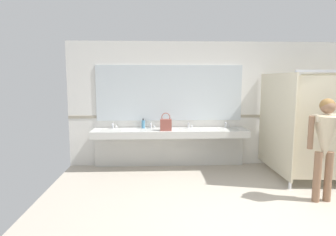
% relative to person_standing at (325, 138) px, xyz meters
% --- Properties ---
extents(ground_plane, '(6.96, 5.96, 0.10)m').
position_rel_person_standing_xyz_m(ground_plane, '(-0.84, -0.69, -1.03)').
color(ground_plane, '#B2A899').
extents(wall_back, '(6.96, 0.12, 2.61)m').
position_rel_person_standing_xyz_m(wall_back, '(-0.84, 2.05, 0.33)').
color(wall_back, silver).
rests_on(wall_back, ground_plane).
extents(wall_back_tile_band, '(6.96, 0.01, 0.06)m').
position_rel_person_standing_xyz_m(wall_back_tile_band, '(-0.84, 1.98, 0.07)').
color(wall_back_tile_band, '#9E937F').
rests_on(wall_back_tile_band, wall_back).
extents(vanity_counter, '(3.15, 0.54, 0.93)m').
position_rel_person_standing_xyz_m(vanity_counter, '(-2.21, 1.78, -0.37)').
color(vanity_counter, silver).
rests_on(vanity_counter, ground_plane).
extents(mirror_panel, '(3.05, 0.02, 1.15)m').
position_rel_person_standing_xyz_m(mirror_panel, '(-2.21, 1.97, 0.57)').
color(mirror_panel, silver).
rests_on(mirror_panel, wall_back).
extents(bathroom_stalls, '(1.76, 1.55, 1.98)m').
position_rel_person_standing_xyz_m(bathroom_stalls, '(0.60, 1.02, 0.06)').
color(bathroom_stalls, beige).
rests_on(bathroom_stalls, ground_plane).
extents(person_standing, '(0.55, 0.43, 1.56)m').
position_rel_person_standing_xyz_m(person_standing, '(0.00, 0.00, 0.00)').
color(person_standing, '#8C664C').
rests_on(person_standing, ground_plane).
extents(handbag, '(0.23, 0.10, 0.36)m').
position_rel_person_standing_xyz_m(handbag, '(-2.30, 1.56, -0.03)').
color(handbag, '#934C42').
rests_on(handbag, vanity_counter).
extents(soap_dispenser, '(0.07, 0.07, 0.20)m').
position_rel_person_standing_xyz_m(soap_dispenser, '(-2.76, 1.86, -0.07)').
color(soap_dispenser, teal).
rests_on(soap_dispenser, vanity_counter).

